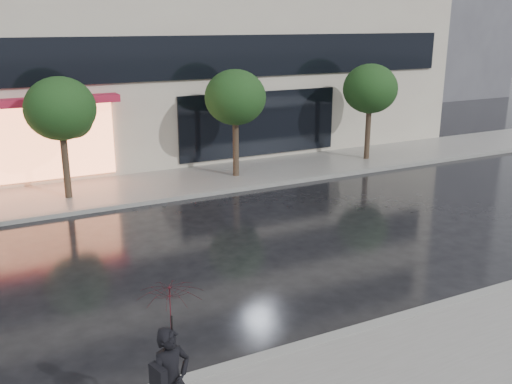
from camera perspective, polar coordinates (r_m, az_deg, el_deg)
ground at (r=11.63m, az=5.80°, el=-12.14°), size 120.00×120.00×0.00m
sidewalk_far at (r=20.34m, az=-9.98°, el=0.65°), size 60.00×3.50×0.12m
curb_near at (r=10.89m, az=8.74°, el=-14.01°), size 60.00×0.25×0.14m
curb_far at (r=18.74m, az=-8.36°, el=-0.63°), size 60.00×0.25×0.14m
tree_mid_west at (r=18.91m, az=-18.80°, el=7.69°), size 2.20×2.20×3.99m
tree_mid_east at (r=20.64m, az=-1.97°, el=9.25°), size 2.20×2.20×3.99m
tree_far_east at (r=23.80m, az=11.41°, el=9.93°), size 2.20×2.20×3.99m
pedestrian_with_umbrella at (r=7.89m, az=-8.47°, el=-14.30°), size 1.06×1.07×2.22m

